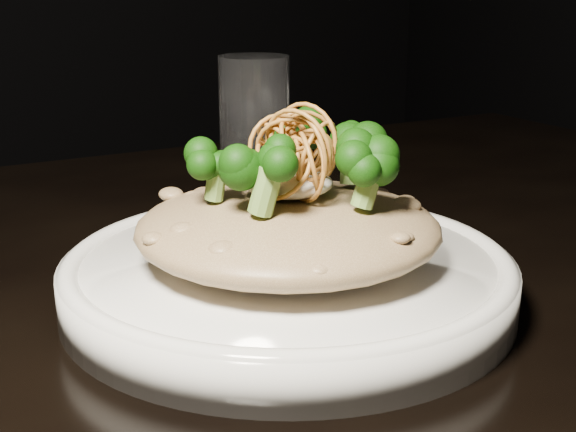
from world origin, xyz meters
The scene contains 7 objects.
table centered at (0.00, 0.00, 0.67)m, with size 1.10×0.80×0.75m.
plate centered at (-0.04, -0.05, 0.76)m, with size 0.27×0.27×0.03m, color white.
risotto centered at (-0.04, -0.06, 0.80)m, with size 0.18×0.18×0.04m, color brown.
broccoli centered at (-0.03, -0.06, 0.84)m, with size 0.13×0.13×0.05m, color black, non-canonical shape.
cheese centered at (-0.04, -0.05, 0.83)m, with size 0.05×0.05×0.01m, color white.
shallots centered at (-0.04, -0.06, 0.85)m, with size 0.05×0.05×0.03m, color brown, non-canonical shape.
drinking_glass centered at (0.08, 0.23, 0.81)m, with size 0.07×0.07×0.12m, color white.
Camera 1 is at (-0.26, -0.45, 0.94)m, focal length 50.00 mm.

